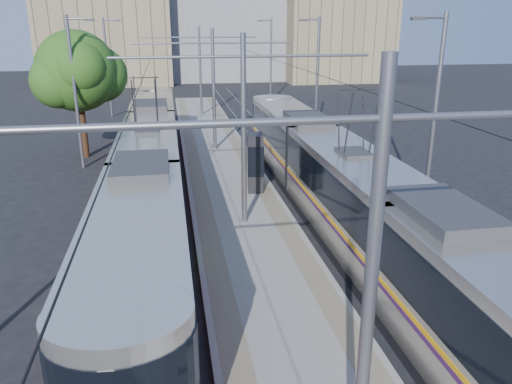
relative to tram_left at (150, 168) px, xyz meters
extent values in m
plane|color=black|center=(3.60, -11.31, -1.71)|extent=(160.00, 160.00, 0.00)
cube|color=gray|center=(3.60, 5.69, -1.56)|extent=(4.00, 50.00, 0.30)
cube|color=gray|center=(2.15, 5.69, -1.40)|extent=(0.70, 50.00, 0.01)
cube|color=gray|center=(5.05, 5.69, -1.40)|extent=(0.70, 50.00, 0.01)
cube|color=gray|center=(-0.72, 5.69, -1.69)|extent=(0.07, 70.00, 0.03)
cube|color=gray|center=(0.72, 5.69, -1.69)|extent=(0.07, 70.00, 0.03)
cube|color=gray|center=(6.48, 5.69, -1.69)|extent=(0.07, 70.00, 0.03)
cube|color=gray|center=(7.92, 5.69, -1.69)|extent=(0.07, 70.00, 0.03)
cube|color=black|center=(0.00, 0.00, -1.51)|extent=(2.30, 29.65, 0.40)
cube|color=beige|center=(0.00, 0.00, 0.14)|extent=(2.40, 28.05, 2.90)
cube|color=black|center=(0.00, 0.00, 0.64)|extent=(2.43, 28.05, 1.30)
cube|color=orange|center=(0.00, 0.00, -0.26)|extent=(2.43, 28.05, 0.12)
cube|color=#BA0A11|center=(0.00, 0.00, -0.76)|extent=(2.42, 28.05, 1.10)
cube|color=#2D2D30|center=(0.00, 0.00, 1.74)|extent=(1.68, 3.00, 0.30)
cube|color=black|center=(7.20, -5.10, -1.51)|extent=(2.30, 29.41, 0.40)
cube|color=#B6B1A7|center=(7.20, -5.10, 0.14)|extent=(2.40, 27.81, 2.90)
cube|color=black|center=(7.20, -5.10, 0.64)|extent=(2.43, 27.81, 1.30)
cube|color=orange|center=(7.20, -5.10, -0.26)|extent=(2.43, 27.81, 0.12)
cube|color=#331242|center=(7.20, -5.10, -0.41)|extent=(2.43, 27.81, 0.10)
cube|color=#2D2D30|center=(7.20, -5.10, 1.74)|extent=(1.68, 3.00, 0.30)
cylinder|color=slate|center=(3.60, -15.31, 2.09)|extent=(0.20, 0.20, 7.00)
cylinder|color=slate|center=(3.60, -15.31, 4.79)|extent=(9.20, 0.10, 0.10)
cylinder|color=slate|center=(3.60, -3.31, 2.09)|extent=(0.20, 0.20, 7.00)
cylinder|color=slate|center=(3.60, -3.31, 4.79)|extent=(9.20, 0.10, 0.10)
cylinder|color=slate|center=(3.60, 8.69, 2.09)|extent=(0.20, 0.20, 7.00)
cylinder|color=slate|center=(3.60, 8.69, 4.79)|extent=(9.20, 0.10, 0.10)
cylinder|color=slate|center=(3.60, 20.69, 2.09)|extent=(0.20, 0.20, 7.00)
cylinder|color=slate|center=(3.60, 20.69, 4.79)|extent=(9.20, 0.10, 0.10)
cylinder|color=black|center=(0.00, 5.69, 3.84)|extent=(0.02, 70.00, 0.02)
cylinder|color=black|center=(7.20, 5.69, 3.84)|extent=(0.02, 70.00, 0.02)
cylinder|color=slate|center=(-3.90, 6.69, 2.29)|extent=(0.18, 0.18, 8.00)
cube|color=#2D2D30|center=(-2.80, 6.69, 6.04)|extent=(0.50, 0.22, 0.12)
cylinder|color=slate|center=(-3.90, 22.69, 2.29)|extent=(0.18, 0.18, 8.00)
cube|color=#2D2D30|center=(-2.80, 22.69, 6.04)|extent=(0.50, 0.22, 0.12)
cylinder|color=slate|center=(11.10, -3.31, 2.29)|extent=(0.18, 0.18, 8.00)
cube|color=#2D2D30|center=(10.00, -3.31, 6.04)|extent=(0.50, 0.22, 0.12)
cylinder|color=slate|center=(11.10, 12.69, 2.29)|extent=(0.18, 0.18, 8.00)
cube|color=#2D2D30|center=(10.00, 12.69, 6.04)|extent=(0.50, 0.22, 0.12)
cylinder|color=slate|center=(11.10, 28.69, 2.29)|extent=(0.18, 0.18, 8.00)
cube|color=#2D2D30|center=(10.00, 28.69, 6.04)|extent=(0.50, 0.22, 0.12)
cube|color=black|center=(4.66, 0.39, -0.09)|extent=(0.83, 1.22, 2.63)
cube|color=black|center=(4.66, 0.39, 0.08)|extent=(0.88, 1.27, 1.37)
cylinder|color=#382314|center=(-4.10, 9.09, -0.19)|extent=(0.42, 0.42, 3.03)
sphere|color=#254F16|center=(-4.10, 9.09, 3.31)|extent=(4.54, 4.54, 4.54)
sphere|color=#254F16|center=(-2.96, 9.84, 3.02)|extent=(3.22, 3.22, 3.22)
cube|color=gray|center=(-6.40, 48.69, 4.56)|extent=(16.00, 12.00, 12.53)
cube|color=gray|center=(9.60, 52.69, 5.27)|extent=(18.00, 14.00, 13.96)
cube|color=gray|center=(23.60, 46.69, 3.52)|extent=(14.00, 10.00, 10.44)
camera|label=1|loc=(0.97, -21.10, 5.92)|focal=35.00mm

